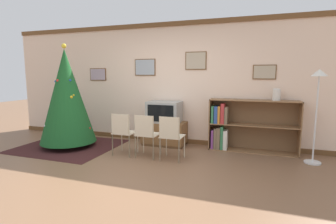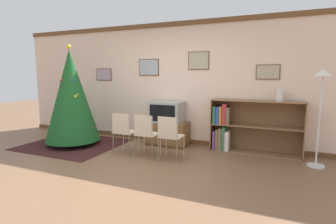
{
  "view_description": "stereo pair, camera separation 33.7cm",
  "coord_description": "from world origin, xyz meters",
  "px_view_note": "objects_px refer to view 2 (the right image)",
  "views": [
    {
      "loc": [
        1.87,
        -3.47,
        1.55
      ],
      "look_at": [
        0.24,
        1.19,
        0.84
      ],
      "focal_mm": 28.0,
      "sensor_mm": 36.0,
      "label": 1
    },
    {
      "loc": [
        2.18,
        -3.35,
        1.55
      ],
      "look_at": [
        0.24,
        1.19,
        0.84
      ],
      "focal_mm": 28.0,
      "sensor_mm": 36.0,
      "label": 2
    }
  ],
  "objects_px": {
    "folding_chair_left": "(123,131)",
    "bookshelf": "(240,127)",
    "folding_chair_right": "(170,135)",
    "tv_console": "(167,133)",
    "standing_lamp": "(322,92)",
    "television": "(167,112)",
    "christmas_tree": "(71,96)",
    "vase": "(280,95)",
    "folding_chair_center": "(146,133)"
  },
  "relations": [
    {
      "from": "folding_chair_left",
      "to": "bookshelf",
      "type": "xyz_separation_m",
      "value": [
        2.06,
        1.09,
        0.03
      ]
    },
    {
      "from": "tv_console",
      "to": "vase",
      "type": "xyz_separation_m",
      "value": [
        2.27,
        0.14,
        0.91
      ]
    },
    {
      "from": "christmas_tree",
      "to": "folding_chair_right",
      "type": "bearing_deg",
      "value": -4.3
    },
    {
      "from": "christmas_tree",
      "to": "bookshelf",
      "type": "bearing_deg",
      "value": 14.55
    },
    {
      "from": "christmas_tree",
      "to": "folding_chair_right",
      "type": "xyz_separation_m",
      "value": [
        2.4,
        -0.18,
        -0.62
      ]
    },
    {
      "from": "television",
      "to": "standing_lamp",
      "type": "relative_size",
      "value": 0.43
    },
    {
      "from": "vase",
      "to": "standing_lamp",
      "type": "bearing_deg",
      "value": -34.87
    },
    {
      "from": "folding_chair_left",
      "to": "tv_console",
      "type": "bearing_deg",
      "value": 63.96
    },
    {
      "from": "television",
      "to": "folding_chair_center",
      "type": "bearing_deg",
      "value": -90.0
    },
    {
      "from": "television",
      "to": "vase",
      "type": "relative_size",
      "value": 3.08
    },
    {
      "from": "standing_lamp",
      "to": "television",
      "type": "bearing_deg",
      "value": 174.15
    },
    {
      "from": "television",
      "to": "standing_lamp",
      "type": "xyz_separation_m",
      "value": [
        2.89,
        -0.3,
        0.52
      ]
    },
    {
      "from": "standing_lamp",
      "to": "christmas_tree",
      "type": "bearing_deg",
      "value": -173.91
    },
    {
      "from": "standing_lamp",
      "to": "folding_chair_left",
      "type": "bearing_deg",
      "value": -168.39
    },
    {
      "from": "tv_console",
      "to": "television",
      "type": "relative_size",
      "value": 1.32
    },
    {
      "from": "christmas_tree",
      "to": "vase",
      "type": "distance_m",
      "value": 4.3
    },
    {
      "from": "folding_chair_left",
      "to": "vase",
      "type": "height_order",
      "value": "vase"
    },
    {
      "from": "folding_chair_center",
      "to": "bookshelf",
      "type": "height_order",
      "value": "bookshelf"
    },
    {
      "from": "bookshelf",
      "to": "tv_console",
      "type": "bearing_deg",
      "value": -176.59
    },
    {
      "from": "television",
      "to": "standing_lamp",
      "type": "bearing_deg",
      "value": -5.85
    },
    {
      "from": "tv_console",
      "to": "bookshelf",
      "type": "height_order",
      "value": "bookshelf"
    },
    {
      "from": "christmas_tree",
      "to": "tv_console",
      "type": "xyz_separation_m",
      "value": [
        1.92,
        0.81,
        -0.84
      ]
    },
    {
      "from": "tv_console",
      "to": "standing_lamp",
      "type": "bearing_deg",
      "value": -5.9
    },
    {
      "from": "bookshelf",
      "to": "standing_lamp",
      "type": "relative_size",
      "value": 1.05
    },
    {
      "from": "folding_chair_left",
      "to": "folding_chair_right",
      "type": "relative_size",
      "value": 1.0
    },
    {
      "from": "tv_console",
      "to": "folding_chair_right",
      "type": "bearing_deg",
      "value": -63.96
    },
    {
      "from": "television",
      "to": "folding_chair_center",
      "type": "height_order",
      "value": "television"
    },
    {
      "from": "tv_console",
      "to": "television",
      "type": "xyz_separation_m",
      "value": [
        -0.0,
        -0.0,
        0.48
      ]
    },
    {
      "from": "television",
      "to": "vase",
      "type": "xyz_separation_m",
      "value": [
        2.27,
        0.14,
        0.43
      ]
    },
    {
      "from": "television",
      "to": "folding_chair_right",
      "type": "xyz_separation_m",
      "value": [
        0.49,
        -0.99,
        -0.27
      ]
    },
    {
      "from": "television",
      "to": "vase",
      "type": "bearing_deg",
      "value": 3.48
    },
    {
      "from": "television",
      "to": "folding_chair_left",
      "type": "xyz_separation_m",
      "value": [
        -0.49,
        -0.99,
        -0.27
      ]
    },
    {
      "from": "folding_chair_left",
      "to": "standing_lamp",
      "type": "xyz_separation_m",
      "value": [
        3.38,
        0.69,
        0.79
      ]
    },
    {
      "from": "folding_chair_right",
      "to": "bookshelf",
      "type": "bearing_deg",
      "value": 44.94
    },
    {
      "from": "christmas_tree",
      "to": "folding_chair_center",
      "type": "xyz_separation_m",
      "value": [
        1.92,
        -0.18,
        -0.62
      ]
    },
    {
      "from": "folding_chair_right",
      "to": "standing_lamp",
      "type": "bearing_deg",
      "value": 16.08
    },
    {
      "from": "christmas_tree",
      "to": "bookshelf",
      "type": "height_order",
      "value": "christmas_tree"
    },
    {
      "from": "tv_console",
      "to": "vase",
      "type": "distance_m",
      "value": 2.45
    },
    {
      "from": "bookshelf",
      "to": "standing_lamp",
      "type": "distance_m",
      "value": 1.57
    },
    {
      "from": "tv_console",
      "to": "folding_chair_left",
      "type": "height_order",
      "value": "folding_chair_left"
    },
    {
      "from": "folding_chair_center",
      "to": "vase",
      "type": "xyz_separation_m",
      "value": [
        2.27,
        1.13,
        0.7
      ]
    },
    {
      "from": "folding_chair_left",
      "to": "standing_lamp",
      "type": "height_order",
      "value": "standing_lamp"
    },
    {
      "from": "television",
      "to": "bookshelf",
      "type": "bearing_deg",
      "value": 3.51
    },
    {
      "from": "christmas_tree",
      "to": "bookshelf",
      "type": "distance_m",
      "value": 3.66
    },
    {
      "from": "television",
      "to": "folding_chair_left",
      "type": "bearing_deg",
      "value": -116.1
    },
    {
      "from": "bookshelf",
      "to": "television",
      "type": "bearing_deg",
      "value": -176.49
    },
    {
      "from": "vase",
      "to": "folding_chair_right",
      "type": "bearing_deg",
      "value": -147.69
    },
    {
      "from": "vase",
      "to": "standing_lamp",
      "type": "height_order",
      "value": "standing_lamp"
    },
    {
      "from": "folding_chair_right",
      "to": "bookshelf",
      "type": "relative_size",
      "value": 0.47
    },
    {
      "from": "folding_chair_left",
      "to": "folding_chair_center",
      "type": "relative_size",
      "value": 1.0
    }
  ]
}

